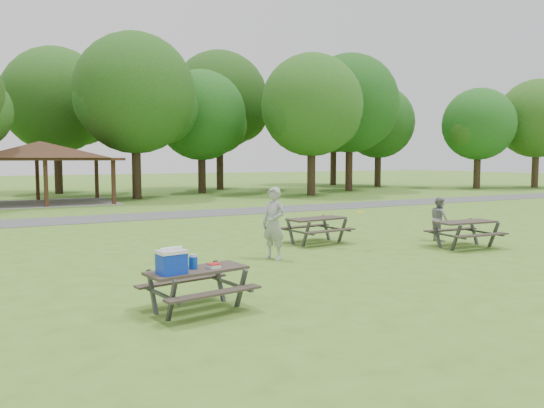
{
  "coord_description": "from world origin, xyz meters",
  "views": [
    {
      "loc": [
        -6.94,
        -10.68,
        2.76
      ],
      "look_at": [
        1.0,
        4.0,
        1.3
      ],
      "focal_mm": 35.0,
      "sensor_mm": 36.0,
      "label": 1
    }
  ],
  "objects": [
    {
      "name": "tree_row_g",
      "position": [
        14.09,
        22.03,
        6.33
      ],
      "size": [
        7.77,
        7.4,
        10.25
      ],
      "color": "black",
      "rests_on": "ground"
    },
    {
      "name": "ground",
      "position": [
        0.0,
        0.0,
        0.0
      ],
      "size": [
        160.0,
        160.0,
        0.0
      ],
      "primitive_type": "plane",
      "color": "#487621",
      "rests_on": "ground"
    },
    {
      "name": "picnic_table_middle",
      "position": [
        2.41,
        3.57,
        0.63
      ],
      "size": [
        2.12,
        1.78,
        0.85
      ],
      "color": "#302922",
      "rests_on": "ground"
    },
    {
      "name": "frisbee_catcher",
      "position": [
        6.26,
        2.03,
        0.73
      ],
      "size": [
        0.78,
        0.87,
        1.47
      ],
      "primitive_type": "imported",
      "rotation": [
        0.0,
        0.0,
        1.18
      ],
      "color": "gray",
      "rests_on": "ground"
    },
    {
      "name": "tree_row_i",
      "position": [
        26.08,
        29.03,
        5.91
      ],
      "size": [
        7.14,
        6.8,
        9.52
      ],
      "color": "black",
      "rests_on": "ground"
    },
    {
      "name": "tree_row_j",
      "position": [
        32.08,
        22.53,
        5.56
      ],
      "size": [
        6.72,
        6.4,
        8.96
      ],
      "color": "#2E2114",
      "rests_on": "ground"
    },
    {
      "name": "frisbee_thrower",
      "position": [
        -0.13,
        1.81,
        0.99
      ],
      "size": [
        0.7,
        0.84,
        1.97
      ],
      "primitive_type": "imported",
      "rotation": [
        0.0,
        0.0,
        -1.19
      ],
      "color": "#9C9C9F",
      "rests_on": "ground"
    },
    {
      "name": "tree_row_f",
      "position": [
        8.09,
        28.53,
        5.84
      ],
      "size": [
        7.35,
        7.0,
        9.55
      ],
      "color": "black",
      "rests_on": "ground"
    },
    {
      "name": "tree_row_h",
      "position": [
        20.1,
        25.53,
        7.03
      ],
      "size": [
        8.61,
        8.2,
        11.37
      ],
      "color": "#311D16",
      "rests_on": "ground"
    },
    {
      "name": "tree_deep_c",
      "position": [
        11.1,
        32.03,
        7.44
      ],
      "size": [
        8.82,
        8.4,
        11.9
      ],
      "color": "#301E15",
      "rests_on": "ground"
    },
    {
      "name": "asphalt_path",
      "position": [
        0.0,
        14.0,
        0.01
      ],
      "size": [
        120.0,
        3.2,
        0.02
      ],
      "primitive_type": "cube",
      "color": "#4B4B4E",
      "rests_on": "ground"
    },
    {
      "name": "tree_row_e",
      "position": [
        2.1,
        25.03,
        6.78
      ],
      "size": [
        8.4,
        8.0,
        11.02
      ],
      "color": "black",
      "rests_on": "ground"
    },
    {
      "name": "frisbee_in_flight",
      "position": [
        2.87,
        1.91,
        1.13
      ],
      "size": [
        0.35,
        0.35,
        0.02
      ],
      "color": "yellow",
      "rests_on": "ground"
    },
    {
      "name": "pavilion",
      "position": [
        -4.0,
        24.0,
        3.06
      ],
      "size": [
        8.6,
        7.01,
        3.76
      ],
      "color": "#3B2415",
      "rests_on": "ground"
    },
    {
      "name": "picnic_table_far",
      "position": [
        5.99,
        0.7,
        0.62
      ],
      "size": [
        2.05,
        1.7,
        0.85
      ],
      "color": "#322A24",
      "rests_on": "ground"
    },
    {
      "name": "tree_deep_b",
      "position": [
        -1.9,
        33.03,
        6.89
      ],
      "size": [
        8.4,
        8.0,
        11.13
      ],
      "color": "black",
      "rests_on": "ground"
    },
    {
      "name": "tree_flank_right",
      "position": [
        38.09,
        21.03,
        6.15
      ],
      "size": [
        7.56,
        7.2,
        9.97
      ],
      "color": "#302215",
      "rests_on": "ground"
    },
    {
      "name": "tree_deep_d",
      "position": [
        24.1,
        33.53,
        7.03
      ],
      "size": [
        8.4,
        8.0,
        11.27
      ],
      "color": "black",
      "rests_on": "ground"
    },
    {
      "name": "picnic_table_near",
      "position": [
        -3.83,
        -1.84,
        0.72
      ],
      "size": [
        2.02,
        1.72,
        1.26
      ],
      "color": "#332A24",
      "rests_on": "ground"
    }
  ]
}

